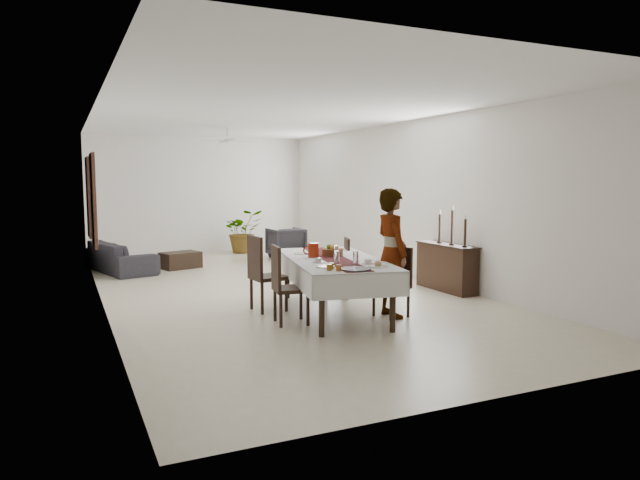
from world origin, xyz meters
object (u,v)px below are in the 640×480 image
(sideboard_body, at_px, (446,268))
(red_pitcher, at_px, (313,250))
(sofa, at_px, (120,257))
(dining_table_top, at_px, (334,261))
(woman, at_px, (392,253))

(sideboard_body, bearing_deg, red_pitcher, -169.44)
(sideboard_body, relative_size, sofa, 0.62)
(dining_table_top, distance_m, sofa, 6.07)
(dining_table_top, bearing_deg, red_pitcher, 149.04)
(red_pitcher, relative_size, sideboard_body, 0.16)
(red_pitcher, height_order, sofa, red_pitcher)
(woman, bearing_deg, red_pitcher, 55.01)
(sideboard_body, xyz_separation_m, sofa, (-5.19, 4.75, -0.09))
(sideboard_body, height_order, sofa, sideboard_body)
(red_pitcher, bearing_deg, dining_table_top, -42.17)
(red_pitcher, bearing_deg, sofa, 113.58)
(sofa, bearing_deg, dining_table_top, -170.14)
(sideboard_body, bearing_deg, woman, -146.59)
(woman, bearing_deg, sofa, 32.87)
(dining_table_top, distance_m, red_pitcher, 0.35)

